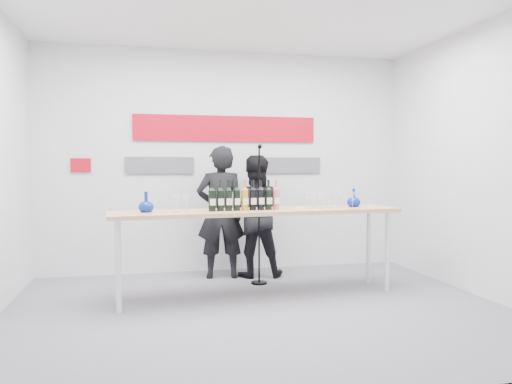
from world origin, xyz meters
TOP-DOWN VIEW (x-y plane):
  - ground at (0.00, 0.00)m, footprint 5.00×5.00m
  - back_wall at (0.00, 2.00)m, footprint 5.00×0.04m
  - signage at (-0.06, 1.97)m, footprint 3.38×0.02m
  - tasting_table at (0.11, 0.53)m, footprint 3.24×0.88m
  - wine_bottles at (-0.05, 0.47)m, footprint 0.80×0.13m
  - decanter_left at (-1.09, 0.50)m, footprint 0.16×0.16m
  - decanter_right at (1.30, 0.68)m, footprint 0.16×0.16m
  - glasses_left at (-0.73, 0.47)m, footprint 0.18×0.23m
  - glasses_right at (0.95, 0.59)m, footprint 0.57×0.25m
  - presenter_left at (-0.15, 1.53)m, footprint 0.66×0.46m
  - presenter_right at (0.28, 1.52)m, footprint 0.84×0.69m
  - mic_stand at (0.25, 1.09)m, footprint 0.20×0.20m

SIDE VIEW (x-z plane):
  - ground at x=0.00m, z-range 0.00..0.00m
  - mic_stand at x=0.25m, z-range -0.33..1.37m
  - presenter_right at x=0.28m, z-range 0.00..1.58m
  - presenter_left at x=-0.15m, z-range 0.00..1.70m
  - tasting_table at x=0.11m, z-range 0.41..1.37m
  - glasses_left at x=-0.73m, z-range 0.96..1.14m
  - glasses_right at x=0.95m, z-range 0.96..1.14m
  - decanter_left at x=-1.09m, z-range 0.96..1.18m
  - decanter_right at x=1.30m, z-range 0.96..1.18m
  - wine_bottles at x=-0.05m, z-range 0.96..1.29m
  - back_wall at x=0.00m, z-range 0.00..3.00m
  - signage at x=-0.06m, z-range 1.41..2.20m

